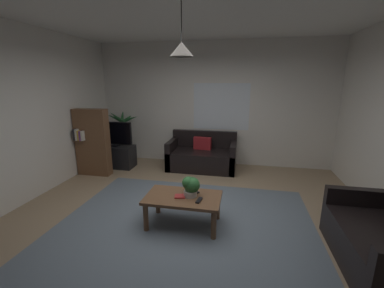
% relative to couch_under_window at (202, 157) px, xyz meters
% --- Properties ---
extents(floor, '(5.43, 5.32, 0.02)m').
position_rel_couch_under_window_xyz_m(floor, '(0.15, -2.19, -0.29)').
color(floor, '#9E8466').
rests_on(floor, ground).
extents(rug, '(3.53, 2.92, 0.01)m').
position_rel_couch_under_window_xyz_m(rug, '(0.15, -2.39, -0.27)').
color(rug, slate).
rests_on(rug, ground).
extents(wall_back, '(5.55, 0.06, 2.83)m').
position_rel_couch_under_window_xyz_m(wall_back, '(0.15, 0.49, 1.14)').
color(wall_back, silver).
rests_on(wall_back, ground).
extents(wall_left, '(0.06, 5.32, 2.83)m').
position_rel_couch_under_window_xyz_m(wall_left, '(-2.59, -2.19, 1.14)').
color(wall_left, silver).
rests_on(wall_left, ground).
extents(ceiling, '(5.43, 5.32, 0.02)m').
position_rel_couch_under_window_xyz_m(ceiling, '(0.15, -2.19, 2.57)').
color(ceiling, white).
extents(window_pane, '(1.29, 0.01, 1.06)m').
position_rel_couch_under_window_xyz_m(window_pane, '(0.36, 0.46, 1.09)').
color(window_pane, white).
extents(couch_under_window, '(1.51, 0.80, 0.82)m').
position_rel_couch_under_window_xyz_m(couch_under_window, '(0.00, 0.00, 0.00)').
color(couch_under_window, black).
rests_on(couch_under_window, ground).
extents(coffee_table, '(1.02, 0.60, 0.43)m').
position_rel_couch_under_window_xyz_m(coffee_table, '(0.12, -2.35, 0.08)').
color(coffee_table, brown).
rests_on(coffee_table, ground).
extents(book_on_table_0, '(0.16, 0.14, 0.02)m').
position_rel_couch_under_window_xyz_m(book_on_table_0, '(0.09, -2.38, 0.16)').
color(book_on_table_0, '#B22D2D').
rests_on(book_on_table_0, coffee_table).
extents(remote_on_table_0, '(0.07, 0.16, 0.02)m').
position_rel_couch_under_window_xyz_m(remote_on_table_0, '(0.36, -2.44, 0.16)').
color(remote_on_table_0, black).
rests_on(remote_on_table_0, coffee_table).
extents(remote_on_table_1, '(0.14, 0.15, 0.02)m').
position_rel_couch_under_window_xyz_m(remote_on_table_1, '(0.25, -2.25, 0.16)').
color(remote_on_table_1, black).
rests_on(remote_on_table_1, coffee_table).
extents(potted_plant_on_table, '(0.24, 0.22, 0.28)m').
position_rel_couch_under_window_xyz_m(potted_plant_on_table, '(0.22, -2.31, 0.30)').
color(potted_plant_on_table, beige).
rests_on(potted_plant_on_table, coffee_table).
extents(tv_stand, '(0.90, 0.44, 0.50)m').
position_rel_couch_under_window_xyz_m(tv_stand, '(-2.01, -0.29, -0.03)').
color(tv_stand, black).
rests_on(tv_stand, ground).
extents(tv, '(0.91, 0.16, 0.56)m').
position_rel_couch_under_window_xyz_m(tv, '(-2.01, -0.31, 0.51)').
color(tv, black).
rests_on(tv, tv_stand).
extents(potted_palm_corner, '(0.85, 0.73, 1.29)m').
position_rel_couch_under_window_xyz_m(potted_palm_corner, '(-2.01, 0.21, 0.29)').
color(potted_palm_corner, '#4C4C51').
rests_on(potted_palm_corner, ground).
extents(bookshelf_corner, '(0.70, 0.31, 1.40)m').
position_rel_couch_under_window_xyz_m(bookshelf_corner, '(-2.20, -0.83, 0.43)').
color(bookshelf_corner, brown).
rests_on(bookshelf_corner, ground).
extents(pendant_lamp, '(0.29, 0.29, 0.60)m').
position_rel_couch_under_window_xyz_m(pendant_lamp, '(0.12, -2.35, 2.03)').
color(pendant_lamp, black).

